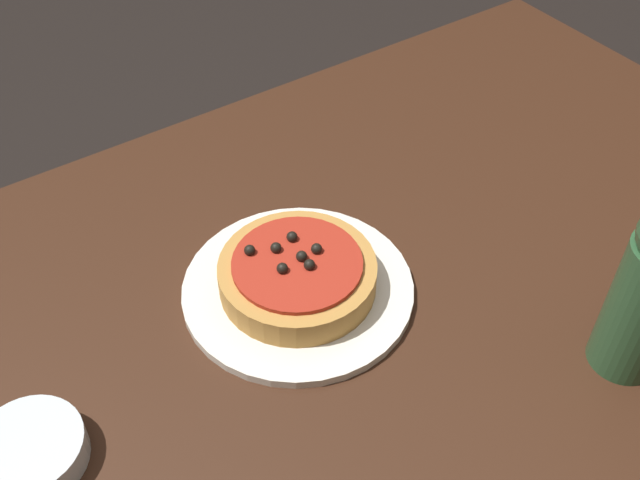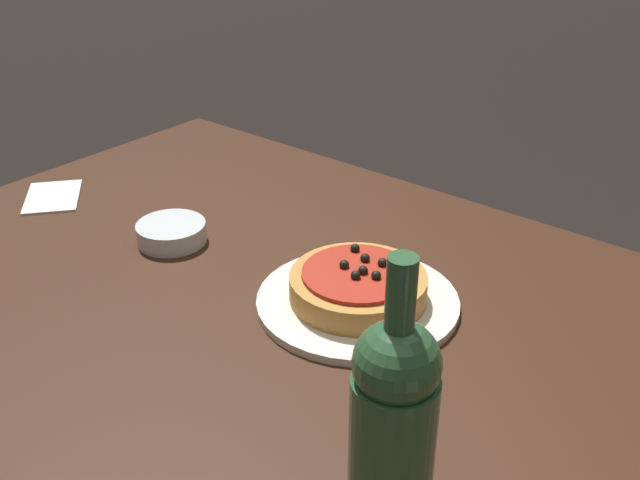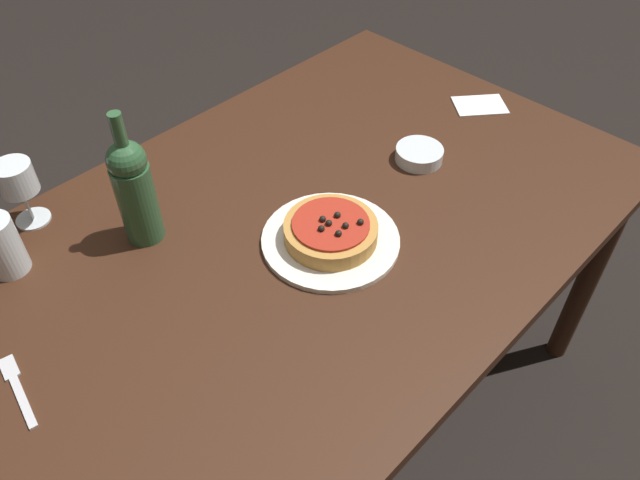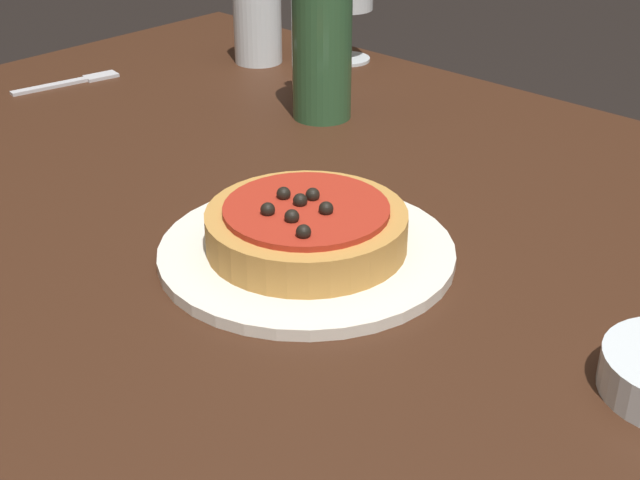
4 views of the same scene
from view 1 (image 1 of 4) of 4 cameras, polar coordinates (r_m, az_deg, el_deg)
name	(u,v)px [view 1 (image 1 of 4)]	position (r m, az deg, el deg)	size (l,w,h in m)	color
dining_table	(340,372)	(0.97, 1.51, -10.03)	(1.57, 0.99, 0.77)	#381E11
dinner_plate	(298,289)	(0.94, -1.69, -3.74)	(0.29, 0.29, 0.01)	white
pizza	(297,274)	(0.92, -1.73, -2.60)	(0.20, 0.20, 0.05)	#BC843D
side_bowl	(31,451)	(0.85, -21.18, -14.75)	(0.11, 0.11, 0.03)	silver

